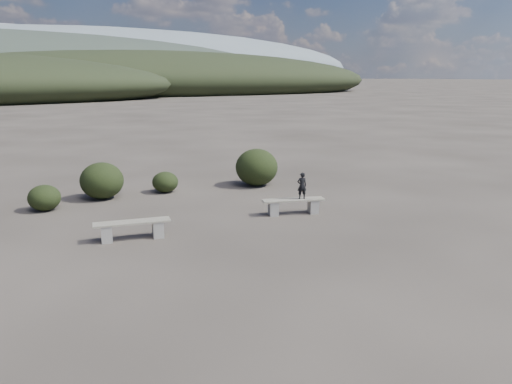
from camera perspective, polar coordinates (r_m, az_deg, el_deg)
ground at (r=10.98m, az=5.57°, el=-9.70°), size 1200.00×1200.00×0.00m
bench_left at (r=13.66m, az=-13.93°, el=-4.05°), size 2.04×0.81×0.50m
bench_right at (r=15.70m, az=4.29°, el=-1.49°), size 1.98×0.99×0.49m
seated_person at (r=15.63m, az=5.27°, el=0.73°), size 0.35×0.28×0.84m
shrub_a at (r=17.46m, az=-23.04°, el=-0.61°), size 1.03×1.03×0.84m
shrub_b at (r=18.40m, az=-17.20°, el=1.25°), size 1.51×1.51×1.29m
shrub_c at (r=18.91m, az=-10.33°, el=1.13°), size 0.97×0.97×0.77m
shrub_d at (r=19.71m, az=0.07°, el=2.85°), size 1.67×1.67×1.46m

